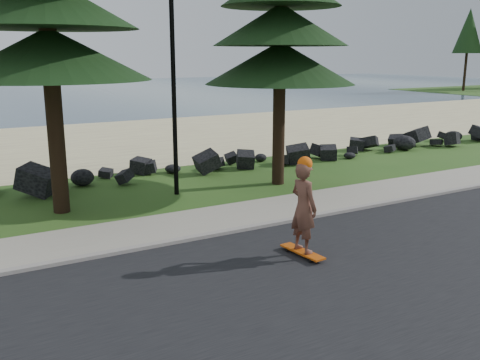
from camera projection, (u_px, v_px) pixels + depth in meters
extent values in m
plane|color=#284F18|center=(225.00, 221.00, 13.87)|extent=(160.00, 160.00, 0.00)
cube|color=black|center=(338.00, 284.00, 10.06)|extent=(160.00, 7.00, 0.02)
cube|color=gray|center=(242.00, 229.00, 13.10)|extent=(160.00, 0.20, 0.10)
cube|color=gray|center=(222.00, 218.00, 14.03)|extent=(160.00, 2.00, 0.08)
cube|color=tan|center=(86.00, 143.00, 26.13)|extent=(160.00, 15.00, 0.01)
cube|color=#314C5F|center=(0.00, 95.00, 57.00)|extent=(160.00, 58.00, 0.01)
cylinder|color=black|center=(173.00, 62.00, 15.66)|extent=(0.14, 0.14, 8.00)
cube|color=#BC490B|center=(302.00, 252.00, 11.44)|extent=(0.38, 1.19, 0.04)
imported|color=brown|center=(304.00, 207.00, 11.21)|extent=(0.52, 0.75, 1.94)
sphere|color=#D9530C|center=(305.00, 164.00, 11.00)|extent=(0.31, 0.31, 0.31)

